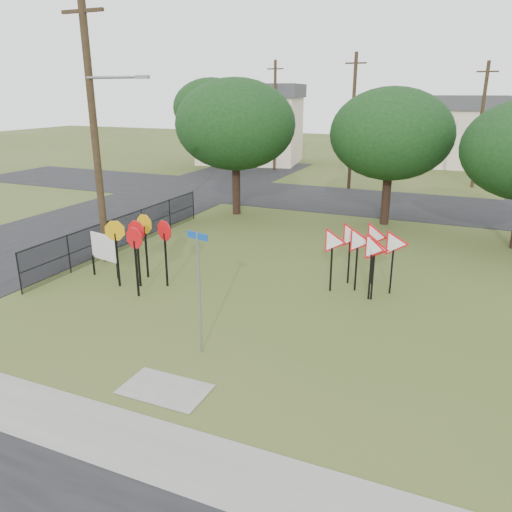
{
  "coord_description": "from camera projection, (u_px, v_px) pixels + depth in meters",
  "views": [
    {
      "loc": [
        5.86,
        -10.68,
        6.52
      ],
      "look_at": [
        -0.05,
        3.0,
        1.6
      ],
      "focal_mm": 35.0,
      "sensor_mm": 36.0,
      "label": 1
    }
  ],
  "objects": [
    {
      "name": "street_left",
      "position": [
        104.0,
        219.0,
        26.8
      ],
      "size": [
        8.0,
        50.0,
        0.02
      ],
      "primitive_type": "cube",
      "color": "black",
      "rests_on": "ground"
    },
    {
      "name": "far_pole_c",
      "position": [
        275.0,
        116.0,
        42.04
      ],
      "size": [
        1.4,
        0.24,
        9.0
      ],
      "color": "#392A1A",
      "rests_on": "ground"
    },
    {
      "name": "curb_pad",
      "position": [
        165.0,
        389.0,
        11.47
      ],
      "size": [
        2.0,
        1.2,
        0.02
      ],
      "primitive_type": "cube",
      "color": "gray",
      "rests_on": "ground"
    },
    {
      "name": "ground",
      "position": [
        214.0,
        344.0,
        13.57
      ],
      "size": [
        140.0,
        140.0,
        0.0
      ],
      "primitive_type": "plane",
      "color": "#3B4B1C"
    },
    {
      "name": "fence_run",
      "position": [
        126.0,
        231.0,
        21.63
      ],
      "size": [
        0.05,
        11.55,
        1.5
      ],
      "color": "black",
      "rests_on": "ground"
    },
    {
      "name": "tree_far_left",
      "position": [
        212.0,
        108.0,
        44.12
      ],
      "size": [
        6.8,
        6.8,
        7.73
      ],
      "color": "black",
      "rests_on": "ground"
    },
    {
      "name": "planting_strip",
      "position": [
        71.0,
        477.0,
        8.86
      ],
      "size": [
        30.0,
        0.8,
        0.02
      ],
      "primitive_type": "cube",
      "color": "#3B4B1C",
      "rests_on": "ground"
    },
    {
      "name": "house_mid",
      "position": [
        455.0,
        130.0,
        45.93
      ],
      "size": [
        8.4,
        8.4,
        6.2
      ],
      "color": "beige",
      "rests_on": "ground"
    },
    {
      "name": "utility_pole_main",
      "position": [
        95.0,
        129.0,
        18.58
      ],
      "size": [
        3.55,
        0.33,
        10.0
      ],
      "color": "#392A1A",
      "rests_on": "ground"
    },
    {
      "name": "house_left",
      "position": [
        251.0,
        123.0,
        47.33
      ],
      "size": [
        10.58,
        8.88,
        7.2
      ],
      "color": "beige",
      "rests_on": "ground"
    },
    {
      "name": "far_pole_b",
      "position": [
        480.0,
        125.0,
        34.34
      ],
      "size": [
        1.4,
        0.24,
        8.5
      ],
      "color": "#392A1A",
      "rests_on": "ground"
    },
    {
      "name": "info_board",
      "position": [
        104.0,
        249.0,
        18.14
      ],
      "size": [
        1.29,
        0.31,
        1.64
      ],
      "color": "black",
      "rests_on": "ground"
    },
    {
      "name": "sidewalk",
      "position": [
        115.0,
        436.0,
        9.9
      ],
      "size": [
        30.0,
        1.6,
        0.02
      ],
      "primitive_type": "cube",
      "color": "gray",
      "rests_on": "ground"
    },
    {
      "name": "far_pole_a",
      "position": [
        352.0,
        121.0,
        33.8
      ],
      "size": [
        1.4,
        0.24,
        9.0
      ],
      "color": "#392A1A",
      "rests_on": "ground"
    },
    {
      "name": "tree_near_left",
      "position": [
        236.0,
        125.0,
        26.51
      ],
      "size": [
        6.4,
        6.4,
        7.27
      ],
      "color": "black",
      "rests_on": "ground"
    },
    {
      "name": "street_name_sign",
      "position": [
        199.0,
        286.0,
        12.6
      ],
      "size": [
        0.66,
        0.19,
        3.26
      ],
      "color": "gray",
      "rests_on": "ground"
    },
    {
      "name": "stop_sign_cluster",
      "position": [
        139.0,
        238.0,
        17.04
      ],
      "size": [
        2.25,
        1.8,
        2.39
      ],
      "color": "black",
      "rests_on": "ground"
    },
    {
      "name": "street_far",
      "position": [
        365.0,
        202.0,
        30.99
      ],
      "size": [
        60.0,
        8.0,
        0.02
      ],
      "primitive_type": "cube",
      "color": "black",
      "rests_on": "ground"
    },
    {
      "name": "tree_near_mid",
      "position": [
        391.0,
        134.0,
        24.46
      ],
      "size": [
        6.0,
        6.0,
        6.8
      ],
      "color": "black",
      "rests_on": "ground"
    },
    {
      "name": "yield_sign_cluster",
      "position": [
        365.0,
        244.0,
        16.62
      ],
      "size": [
        2.92,
        1.83,
        2.28
      ],
      "color": "black",
      "rests_on": "ground"
    }
  ]
}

